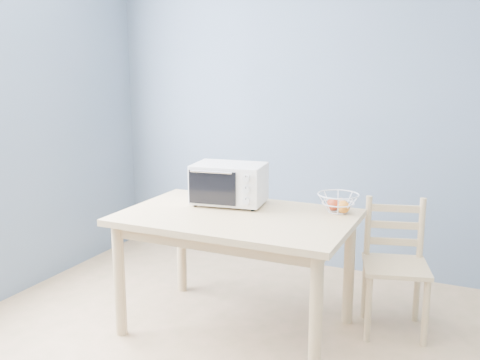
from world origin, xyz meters
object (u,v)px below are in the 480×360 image
at_px(toaster_oven, 226,183).
at_px(fruit_basket, 339,203).
at_px(dining_chair, 395,267).
at_px(dining_table, 237,230).

relative_size(toaster_oven, fruit_basket, 1.57).
height_order(fruit_basket, dining_chair, fruit_basket).
bearing_deg(fruit_basket, dining_table, -151.15).
distance_m(dining_table, fruit_basket, 0.65).
distance_m(toaster_oven, fruit_basket, 0.73).
bearing_deg(dining_table, dining_chair, 24.68).
bearing_deg(dining_chair, dining_table, -170.41).
height_order(dining_table, fruit_basket, fruit_basket).
distance_m(toaster_oven, dining_chair, 1.19).
xyz_separation_m(toaster_oven, fruit_basket, (0.72, 0.10, -0.08)).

